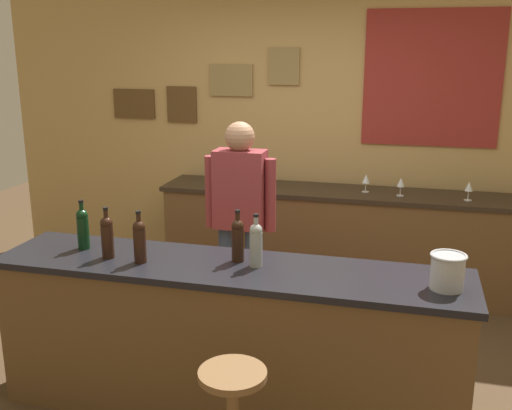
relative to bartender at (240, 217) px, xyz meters
name	(u,v)px	position (x,y,z in m)	size (l,w,h in m)	color
ground_plane	(247,374)	(0.19, -0.51, -0.94)	(10.00, 10.00, 0.00)	#4C3823
back_wall	(307,125)	(0.21, 1.52, 0.48)	(6.00, 0.09, 2.80)	tan
bar_counter	(228,339)	(0.19, -0.91, -0.47)	(2.73, 0.60, 0.92)	brown
side_counter	(340,240)	(0.59, 1.14, -0.48)	(3.19, 0.56, 0.90)	brown
bartender	(240,217)	(0.00, 0.00, 0.00)	(0.52, 0.21, 1.62)	#384766
wine_bottle_a	(83,227)	(-0.75, -0.85, 0.12)	(0.07, 0.07, 0.31)	black
wine_bottle_b	(107,235)	(-0.52, -0.97, 0.12)	(0.07, 0.07, 0.31)	black
wine_bottle_c	(140,240)	(-0.31, -0.99, 0.12)	(0.07, 0.07, 0.31)	black
wine_bottle_d	(238,239)	(0.23, -0.83, 0.12)	(0.07, 0.07, 0.31)	black
wine_bottle_e	(256,243)	(0.35, -0.88, 0.12)	(0.07, 0.07, 0.31)	#999E99
ice_bucket	(448,271)	(1.37, -0.95, 0.08)	(0.19, 0.19, 0.19)	#B7BABF
wine_glass_a	(271,173)	(-0.06, 1.22, 0.07)	(0.07, 0.07, 0.16)	silver
wine_glass_b	(366,180)	(0.79, 1.15, 0.07)	(0.07, 0.07, 0.16)	silver
wine_glass_c	(401,183)	(1.09, 1.08, 0.07)	(0.07, 0.07, 0.16)	silver
wine_glass_d	(469,187)	(1.63, 1.07, 0.07)	(0.07, 0.07, 0.16)	silver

